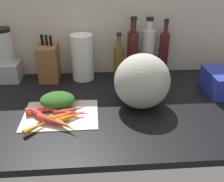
{
  "coord_description": "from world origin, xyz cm",
  "views": [
    {
      "loc": [
        -6.08,
        -102.6,
        62.43
      ],
      "look_at": [
        0.8,
        -6.03,
        10.16
      ],
      "focal_mm": 40.58,
      "sensor_mm": 36.0,
      "label": 1
    }
  ],
  "objects_px": {
    "carrot_11": "(70,102)",
    "carrot_10": "(45,117)",
    "carrot_4": "(38,109)",
    "carrot_6": "(37,126)",
    "carrot_2": "(54,122)",
    "carrot_0": "(63,124)",
    "carrot_9": "(43,108)",
    "paper_towel_roll": "(82,57)",
    "carrot_7": "(73,116)",
    "winter_squash": "(142,81)",
    "cutting_board": "(61,115)",
    "carrot_12": "(72,113)",
    "carrot_5": "(65,115)",
    "carrot_8": "(73,110)",
    "bottle_1": "(132,53)",
    "blender_appliance": "(7,59)",
    "carrot_3": "(56,109)",
    "bottle_0": "(119,62)",
    "bottle_3": "(163,53)",
    "carrot_1": "(49,108)",
    "bottle_2": "(148,51)"
  },
  "relations": [
    {
      "from": "cutting_board",
      "to": "carrot_8",
      "type": "height_order",
      "value": "carrot_8"
    },
    {
      "from": "carrot_7",
      "to": "bottle_3",
      "type": "height_order",
      "value": "bottle_3"
    },
    {
      "from": "carrot_11",
      "to": "carrot_12",
      "type": "xyz_separation_m",
      "value": [
        0.01,
        -0.1,
        0.0
      ]
    },
    {
      "from": "carrot_1",
      "to": "bottle_3",
      "type": "relative_size",
      "value": 0.48
    },
    {
      "from": "carrot_7",
      "to": "carrot_12",
      "type": "bearing_deg",
      "value": 106.94
    },
    {
      "from": "carrot_3",
      "to": "carrot_7",
      "type": "distance_m",
      "value": 0.09
    },
    {
      "from": "winter_squash",
      "to": "carrot_1",
      "type": "bearing_deg",
      "value": -177.16
    },
    {
      "from": "carrot_10",
      "to": "winter_squash",
      "type": "height_order",
      "value": "winter_squash"
    },
    {
      "from": "carrot_4",
      "to": "carrot_6",
      "type": "relative_size",
      "value": 0.89
    },
    {
      "from": "carrot_6",
      "to": "carrot_0",
      "type": "bearing_deg",
      "value": 2.0
    },
    {
      "from": "carrot_5",
      "to": "carrot_10",
      "type": "height_order",
      "value": "carrot_5"
    },
    {
      "from": "carrot_5",
      "to": "carrot_8",
      "type": "xyz_separation_m",
      "value": [
        0.03,
        0.04,
        -0.0
      ]
    },
    {
      "from": "carrot_3",
      "to": "paper_towel_roll",
      "type": "height_order",
      "value": "paper_towel_roll"
    },
    {
      "from": "carrot_1",
      "to": "winter_squash",
      "type": "xyz_separation_m",
      "value": [
        0.42,
        0.02,
        0.11
      ]
    },
    {
      "from": "paper_towel_roll",
      "to": "carrot_12",
      "type": "bearing_deg",
      "value": -95.56
    },
    {
      "from": "carrot_1",
      "to": "carrot_11",
      "type": "bearing_deg",
      "value": 25.97
    },
    {
      "from": "carrot_4",
      "to": "winter_squash",
      "type": "distance_m",
      "value": 0.48
    },
    {
      "from": "winter_squash",
      "to": "carrot_10",
      "type": "bearing_deg",
      "value": -166.77
    },
    {
      "from": "carrot_8",
      "to": "bottle_0",
      "type": "xyz_separation_m",
      "value": [
        0.23,
        0.34,
        0.08
      ]
    },
    {
      "from": "carrot_3",
      "to": "carrot_11",
      "type": "height_order",
      "value": "carrot_3"
    },
    {
      "from": "blender_appliance",
      "to": "carrot_3",
      "type": "bearing_deg",
      "value": -50.66
    },
    {
      "from": "carrot_11",
      "to": "bottle_2",
      "type": "relative_size",
      "value": 0.44
    },
    {
      "from": "carrot_8",
      "to": "carrot_10",
      "type": "xyz_separation_m",
      "value": [
        -0.11,
        -0.05,
        0.0
      ]
    },
    {
      "from": "carrot_4",
      "to": "carrot_8",
      "type": "height_order",
      "value": "carrot_4"
    },
    {
      "from": "carrot_3",
      "to": "bottle_3",
      "type": "bearing_deg",
      "value": 33.83
    },
    {
      "from": "carrot_0",
      "to": "carrot_6",
      "type": "bearing_deg",
      "value": -178.0
    },
    {
      "from": "carrot_3",
      "to": "winter_squash",
      "type": "xyz_separation_m",
      "value": [
        0.38,
        0.04,
        0.1
      ]
    },
    {
      "from": "carrot_7",
      "to": "winter_squash",
      "type": "relative_size",
      "value": 0.5
    },
    {
      "from": "cutting_board",
      "to": "carrot_3",
      "type": "height_order",
      "value": "carrot_3"
    },
    {
      "from": "carrot_4",
      "to": "bottle_1",
      "type": "xyz_separation_m",
      "value": [
        0.47,
        0.36,
        0.12
      ]
    },
    {
      "from": "carrot_0",
      "to": "carrot_9",
      "type": "bearing_deg",
      "value": 127.69
    },
    {
      "from": "carrot_10",
      "to": "blender_appliance",
      "type": "distance_m",
      "value": 0.5
    },
    {
      "from": "carrot_6",
      "to": "carrot_4",
      "type": "bearing_deg",
      "value": 98.5
    },
    {
      "from": "carrot_9",
      "to": "carrot_10",
      "type": "distance_m",
      "value": 0.08
    },
    {
      "from": "carrot_1",
      "to": "carrot_7",
      "type": "relative_size",
      "value": 1.21
    },
    {
      "from": "paper_towel_roll",
      "to": "bottle_1",
      "type": "height_order",
      "value": "bottle_1"
    },
    {
      "from": "carrot_8",
      "to": "blender_appliance",
      "type": "relative_size",
      "value": 0.38
    },
    {
      "from": "carrot_12",
      "to": "bottle_3",
      "type": "bearing_deg",
      "value": 39.62
    },
    {
      "from": "blender_appliance",
      "to": "paper_towel_roll",
      "type": "distance_m",
      "value": 0.41
    },
    {
      "from": "bottle_0",
      "to": "bottle_3",
      "type": "distance_m",
      "value": 0.27
    },
    {
      "from": "carrot_5",
      "to": "bottle_2",
      "type": "distance_m",
      "value": 0.63
    },
    {
      "from": "carrot_11",
      "to": "carrot_10",
      "type": "bearing_deg",
      "value": -128.11
    },
    {
      "from": "carrot_2",
      "to": "carrot_6",
      "type": "bearing_deg",
      "value": -164.45
    },
    {
      "from": "carrot_1",
      "to": "bottle_1",
      "type": "bearing_deg",
      "value": 38.98
    },
    {
      "from": "cutting_board",
      "to": "carrot_9",
      "type": "bearing_deg",
      "value": 156.07
    },
    {
      "from": "carrot_3",
      "to": "carrot_2",
      "type": "bearing_deg",
      "value": -88.96
    },
    {
      "from": "carrot_9",
      "to": "cutting_board",
      "type": "bearing_deg",
      "value": -23.93
    },
    {
      "from": "carrot_9",
      "to": "paper_towel_roll",
      "type": "xyz_separation_m",
      "value": [
        0.17,
        0.34,
        0.11
      ]
    },
    {
      "from": "carrot_12",
      "to": "bottle_1",
      "type": "height_order",
      "value": "bottle_1"
    },
    {
      "from": "carrot_4",
      "to": "carrot_12",
      "type": "relative_size",
      "value": 0.67
    }
  ]
}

